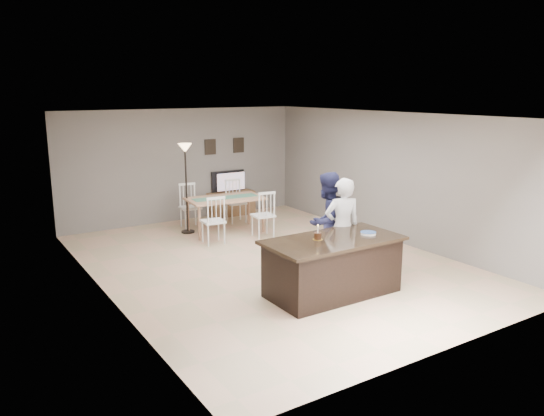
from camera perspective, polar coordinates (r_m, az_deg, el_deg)
floor at (r=9.87m, az=-0.15°, el=-5.92°), size 8.00×8.00×0.00m
room_shell at (r=9.47m, az=-0.15°, el=3.74°), size 8.00×8.00×8.00m
kitchen_island at (r=8.34m, az=6.52°, el=-6.24°), size 2.15×1.10×0.90m
tv_console at (r=13.53m, az=-4.40°, el=0.48°), size 1.20×0.40×0.60m
television at (r=13.48m, az=-4.58°, el=2.87°), size 0.91×0.12×0.53m
tv_screen_glow at (r=13.41m, az=-4.42°, el=2.85°), size 0.78×0.00×0.78m
picture_frames at (r=13.46m, az=-5.11°, el=6.66°), size 1.10×0.02×0.38m
doorway at (r=6.25m, az=-12.15°, el=-5.21°), size 0.00×2.10×2.65m
woman at (r=9.03m, az=7.56°, el=-2.14°), size 0.72×0.58×1.71m
man at (r=9.32m, az=5.93°, el=-1.50°), size 1.00×0.87×1.76m
birthday_cake at (r=8.13m, az=4.94°, el=-3.01°), size 0.15×0.15×0.24m
plate_stack at (r=8.53m, az=10.32°, el=-2.68°), size 0.25×0.25×0.04m
dining_table at (r=11.87m, az=-5.04°, el=0.48°), size 1.76×2.02×1.02m
floor_lamp at (r=11.77m, az=-9.28°, el=4.69°), size 0.30×0.30×2.00m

